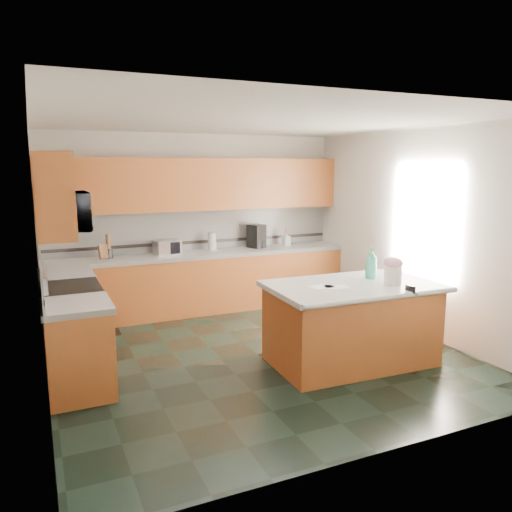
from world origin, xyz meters
TOP-DOWN VIEW (x-y plane):
  - floor at (0.00, 0.00)m, footprint 4.60×4.60m
  - ceiling at (0.00, 0.00)m, footprint 4.60×4.60m
  - wall_back at (0.00, 2.32)m, footprint 4.60×0.04m
  - wall_front at (0.00, -2.32)m, footprint 4.60×0.04m
  - wall_left at (-2.32, 0.00)m, footprint 0.04×4.60m
  - wall_right at (2.32, 0.00)m, footprint 0.04×4.60m
  - back_base_cab at (0.00, 2.00)m, footprint 4.60×0.60m
  - back_countertop at (0.00, 2.00)m, footprint 4.60×0.64m
  - back_upper_cab at (0.00, 2.13)m, footprint 4.60×0.33m
  - back_backsplash at (0.00, 2.29)m, footprint 4.60×0.02m
  - back_accent_band at (0.00, 2.28)m, footprint 4.60×0.01m
  - left_base_cab_rear at (-2.00, 1.29)m, footprint 0.60×0.82m
  - left_counter_rear at (-2.00, 1.29)m, footprint 0.64×0.82m
  - left_base_cab_front at (-2.00, -0.24)m, footprint 0.60×0.72m
  - left_counter_front at (-2.00, -0.24)m, footprint 0.64×0.72m
  - left_backsplash at (-2.29, 0.55)m, footprint 0.02×2.30m
  - left_accent_band at (-2.28, 0.55)m, footprint 0.01×2.30m
  - left_upper_cab_rear at (-2.13, 1.42)m, footprint 0.33×1.09m
  - left_upper_cab_front at (-2.13, -0.24)m, footprint 0.33×0.72m
  - range_body at (-2.00, 0.50)m, footprint 0.60×0.76m
  - range_oven_door at (-1.71, 0.50)m, footprint 0.02×0.68m
  - range_cooktop at (-2.00, 0.50)m, footprint 0.62×0.78m
  - range_handle at (-1.68, 0.50)m, footprint 0.02×0.66m
  - range_backguard at (-2.26, 0.50)m, footprint 0.06×0.76m
  - microwave at (-2.00, 0.50)m, footprint 0.50×0.73m
  - island_base at (0.87, -0.66)m, footprint 1.80×1.07m
  - island_top at (0.87, -0.66)m, footprint 1.90×1.17m
  - island_bullnose at (0.87, -1.21)m, footprint 1.86×0.13m
  - treat_jar at (1.28, -0.85)m, footprint 0.24×0.24m
  - treat_jar_lid at (1.28, -0.85)m, footprint 0.21×0.21m
  - treat_jar_knob at (1.28, -0.85)m, footprint 0.07×0.02m
  - treat_jar_knob_end_l at (1.24, -0.85)m, footprint 0.04×0.04m
  - treat_jar_knob_end_r at (1.31, -0.85)m, footprint 0.04×0.04m
  - soap_bottle_island at (1.22, -0.53)m, footprint 0.17×0.17m
  - paper_sheet_a at (0.63, -0.72)m, footprint 0.30×0.25m
  - paper_sheet_b at (0.48, -0.64)m, footprint 0.27×0.22m
  - clamp_body at (1.22, -1.19)m, footprint 0.05×0.12m
  - clamp_handle at (1.22, -1.26)m, footprint 0.02×0.08m
  - knife_block at (-1.45, 2.05)m, footprint 0.13×0.16m
  - utensil_crock at (-1.37, 2.08)m, footprint 0.11×0.11m
  - utensil_bundle at (-1.37, 2.08)m, footprint 0.07×0.07m
  - toaster_oven at (-0.53, 2.05)m, footprint 0.40×0.31m
  - toaster_oven_door at (-0.53, 1.93)m, footprint 0.33×0.01m
  - paper_towel at (0.19, 2.10)m, footprint 0.12×0.12m
  - paper_towel_base at (0.19, 2.10)m, footprint 0.18×0.18m
  - water_jug at (0.94, 2.06)m, footprint 0.15×0.15m
  - water_jug_neck at (0.94, 2.06)m, footprint 0.07×0.07m
  - coffee_maker at (0.93, 2.08)m, footprint 0.29×0.30m
  - coffee_carafe at (0.93, 2.03)m, footprint 0.15×0.15m
  - soap_bottle_back at (1.46, 2.05)m, footprint 0.13×0.13m
  - soap_back_cap at (1.46, 2.05)m, footprint 0.02×0.02m
  - window_light_proxy at (2.29, -0.20)m, footprint 0.02×1.40m

SIDE VIEW (x-z plane):
  - floor at x=0.00m, z-range 0.00..0.00m
  - range_oven_door at x=-1.71m, z-range 0.12..0.68m
  - back_base_cab at x=0.00m, z-range 0.00..0.86m
  - left_base_cab_rear at x=-2.00m, z-range 0.00..0.86m
  - left_base_cab_front at x=-2.00m, z-range 0.00..0.86m
  - island_base at x=0.87m, z-range 0.00..0.86m
  - range_body at x=-2.00m, z-range 0.00..0.88m
  - range_handle at x=-1.68m, z-range 0.77..0.79m
  - back_countertop at x=0.00m, z-range 0.86..0.92m
  - left_counter_rear at x=-2.00m, z-range 0.86..0.92m
  - left_counter_front at x=-2.00m, z-range 0.86..0.92m
  - island_top at x=0.87m, z-range 0.86..0.92m
  - island_bullnose at x=0.87m, z-range 0.86..0.92m
  - range_cooktop at x=-2.00m, z-range 0.88..0.92m
  - clamp_handle at x=1.22m, z-range 0.90..0.92m
  - paper_sheet_a at x=0.63m, z-range 0.92..0.92m
  - paper_sheet_b at x=0.48m, z-range 0.92..0.92m
  - paper_towel_base at x=0.19m, z-range 0.92..0.93m
  - clamp_body at x=1.22m, z-range 0.88..0.98m
  - utensil_crock at x=-1.37m, z-range 0.92..1.06m
  - coffee_carafe at x=0.93m, z-range 0.92..1.07m
  - knife_block at x=-1.45m, z-range 0.91..1.13m
  - range_backguard at x=-2.26m, z-range 0.93..1.11m
  - treat_jar at x=1.28m, z-range 0.92..1.12m
  - toaster_oven at x=-0.53m, z-range 0.92..1.13m
  - toaster_oven_door at x=-0.53m, z-range 0.94..1.11m
  - soap_bottle_back at x=1.46m, z-range 0.92..1.16m
  - back_accent_band at x=0.00m, z-range 1.02..1.06m
  - left_accent_band at x=-2.28m, z-range 1.02..1.06m
  - water_jug at x=0.94m, z-range 0.92..1.17m
  - paper_towel at x=0.19m, z-range 0.92..1.20m
  - soap_bottle_island at x=1.22m, z-range 0.92..1.28m
  - coffee_maker at x=0.93m, z-range 0.92..1.29m
  - treat_jar_lid at x=1.28m, z-range 1.09..1.22m
  - utensil_bundle at x=-1.37m, z-range 1.06..1.26m
  - soap_back_cap at x=1.46m, z-range 1.16..1.19m
  - water_jug_neck at x=0.94m, z-range 1.17..1.20m
  - treat_jar_knob at x=1.28m, z-range 1.19..1.21m
  - treat_jar_knob_end_l at x=1.24m, z-range 1.18..1.22m
  - treat_jar_knob_end_r at x=1.31m, z-range 1.18..1.22m
  - back_backsplash at x=0.00m, z-range 0.92..1.55m
  - left_backsplash at x=-2.29m, z-range 0.92..1.55m
  - wall_back at x=0.00m, z-range 0.00..2.70m
  - wall_front at x=0.00m, z-range 0.00..2.70m
  - wall_left at x=-2.32m, z-range 0.00..2.70m
  - wall_right at x=2.32m, z-range 0.00..2.70m
  - window_light_proxy at x=2.29m, z-range 0.95..2.05m
  - microwave at x=-2.00m, z-range 1.53..1.94m
  - back_upper_cab at x=0.00m, z-range 1.55..2.33m
  - left_upper_cab_rear at x=-2.13m, z-range 1.55..2.33m
  - left_upper_cab_front at x=-2.13m, z-range 1.55..2.33m
  - ceiling at x=0.00m, z-range 2.70..2.70m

